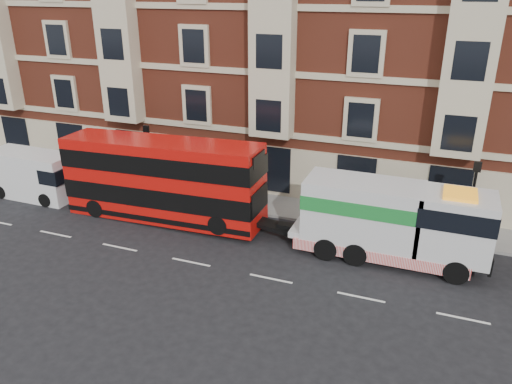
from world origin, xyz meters
TOP-DOWN VIEW (x-y plane):
  - ground at (0.00, 0.00)m, footprint 120.00×120.00m
  - sidewalk at (0.00, 7.50)m, footprint 90.00×3.00m
  - victorian_terrace at (0.50, 15.00)m, footprint 45.00×12.00m
  - lamp_post_west at (-6.00, 6.20)m, footprint 0.35×0.15m
  - lamp_post_east at (12.00, 6.20)m, footprint 0.35×0.15m
  - double_decker_bus at (-3.56, 3.70)m, footprint 11.21×2.57m
  - tow_truck at (8.50, 3.70)m, footprint 8.97×2.65m
  - box_van at (-12.73, 3.69)m, footprint 5.41×2.35m
  - pedestrian at (-8.58, 6.82)m, footprint 0.60×0.45m

SIDE VIEW (x-z plane):
  - ground at x=0.00m, z-range 0.00..0.00m
  - sidewalk at x=0.00m, z-range 0.00..0.15m
  - pedestrian at x=-8.58m, z-range 0.15..1.67m
  - box_van at x=-12.73m, z-range -0.02..2.79m
  - tow_truck at x=8.50m, z-range 0.11..3.85m
  - double_decker_bus at x=-3.56m, z-range 0.14..4.67m
  - lamp_post_west at x=-6.00m, z-range 0.50..4.85m
  - lamp_post_east at x=12.00m, z-range 0.50..4.85m
  - victorian_terrace at x=0.50m, z-range -0.13..20.27m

